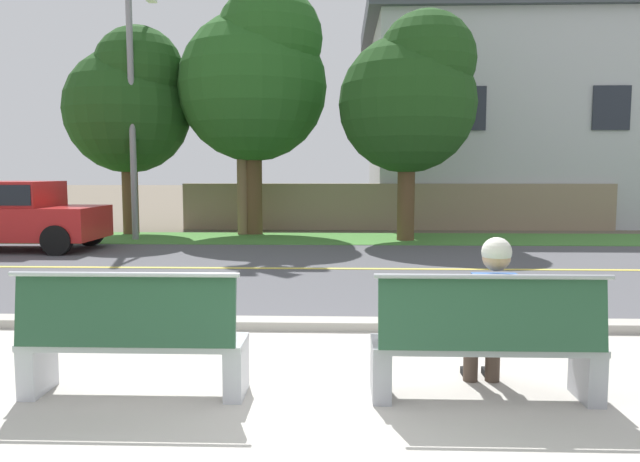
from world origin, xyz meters
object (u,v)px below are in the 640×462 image
Objects in this scene: streetlamp at (134,87)px; shade_tree_left at (257,76)px; bench_left at (133,341)px; seated_person_blue at (492,310)px; bench_right at (486,345)px; car_red_near at (3,212)px; shade_tree_far_left at (130,101)px; shade_tree_centre at (412,94)px.

shade_tree_left is (3.00, 1.18, 0.45)m from streetlamp.
bench_left is at bearing -86.70° from shade_tree_left.
seated_person_blue is 0.18× the size of streetlamp.
bench_left is at bearing 180.00° from bench_right.
bench_right is 13.15m from streetlamp.
car_red_near is at bearing -133.87° from streetlamp.
shade_tree_far_left is 1.00× the size of shade_tree_centre.
shade_tree_centre reaches higher than seated_person_blue.
bench_right is 0.40× the size of car_red_near.
shade_tree_centre is (9.32, 2.13, 2.83)m from car_red_near.
streetlamp is 7.08m from shade_tree_centre.
shade_tree_left is at bearing 0.45° from shade_tree_far_left.
bench_left is 10.49m from car_red_near.
shade_tree_left is (-3.38, 12.15, 3.92)m from bench_right.
bench_left is 1.36× the size of seated_person_blue.
shade_tree_far_left is at bearing 109.15° from bench_left.
seated_person_blue is at bearing 65.66° from bench_right.
seated_person_blue is 11.02m from shade_tree_centre.
shade_tree_far_left is at bearing 120.24° from seated_person_blue.
car_red_near is 9.97m from shade_tree_centre.
car_red_near is 4.82m from shade_tree_far_left.
streetlamp reaches higher than shade_tree_centre.
bench_left is at bearing -176.50° from seated_person_blue.
shade_tree_left reaches higher than seated_person_blue.
bench_left is 0.25× the size of streetlamp.
car_red_near is at bearing -167.14° from shade_tree_centre.
bench_right is 14.31m from shade_tree_far_left.
shade_tree_centre reaches higher than bench_left.
car_red_near is (-5.95, 8.63, 0.40)m from bench_left.
shade_tree_left is 4.36m from shade_tree_centre.
car_red_near is 0.76× the size of shade_tree_far_left.
streetlamp is 1.02× the size of shade_tree_left.
shade_tree_left is 1.19× the size of shade_tree_centre.
shade_tree_left reaches higher than shade_tree_far_left.
car_red_near is 7.23m from shade_tree_left.
shade_tree_centre is at bearing -10.20° from shade_tree_far_left.
shade_tree_centre is at bearing 86.70° from seated_person_blue.
bench_right is 0.30× the size of shade_tree_far_left.
streetlamp is at bearing 120.22° from bench_right.
bench_right is at bearing -45.00° from car_red_near.
bench_right is 13.20m from shade_tree_left.
car_red_near is at bearing 124.57° from bench_left.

